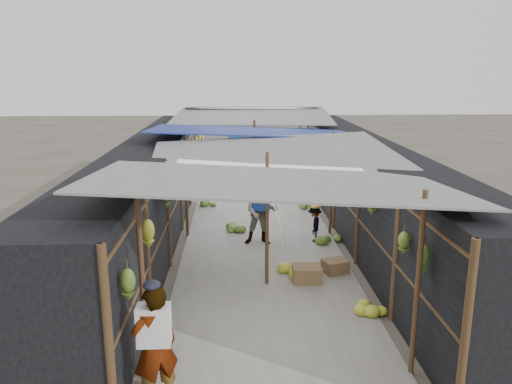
{
  "coord_description": "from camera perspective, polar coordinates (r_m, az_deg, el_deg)",
  "views": [
    {
      "loc": [
        -0.59,
        -5.99,
        4.07
      ],
      "look_at": [
        -0.1,
        5.46,
        1.25
      ],
      "focal_mm": 35.0,
      "sensor_mm": 36.0,
      "label": 1
    }
  ],
  "objects": [
    {
      "name": "ground",
      "position": [
        7.27,
        2.83,
        -20.27
      ],
      "size": [
        80.0,
        80.0,
        0.0
      ],
      "primitive_type": "plane",
      "color": "#6B6356",
      "rests_on": "ground"
    },
    {
      "name": "crate_mid",
      "position": [
        10.46,
        9.01,
        -8.42
      ],
      "size": [
        0.57,
        0.51,
        0.28
      ],
      "primitive_type": "cube",
      "rotation": [
        0.0,
        0.0,
        0.34
      ],
      "color": "olive",
      "rests_on": "ground"
    },
    {
      "name": "vendor_elderly",
      "position": [
        6.47,
        -11.47,
        -16.91
      ],
      "size": [
        0.69,
        0.62,
        1.59
      ],
      "primitive_type": "imported",
      "rotation": [
        0.0,
        0.0,
        3.66
      ],
      "color": "silver",
      "rests_on": "ground"
    },
    {
      "name": "floor_bananas",
      "position": [
        13.63,
        2.66,
        -2.9
      ],
      "size": [
        3.97,
        9.32,
        0.36
      ],
      "color": "#587B28",
      "rests_on": "ground"
    },
    {
      "name": "market_canopy",
      "position": [
        12.96,
        0.33,
        6.45
      ],
      "size": [
        5.62,
        15.2,
        2.77
      ],
      "color": "brown",
      "rests_on": "ground"
    },
    {
      "name": "aisle_slab",
      "position": [
        13.15,
        0.25,
        -4.17
      ],
      "size": [
        3.6,
        16.0,
        0.02
      ],
      "primitive_type": "cube",
      "color": "#9E998E",
      "rests_on": "ground"
    },
    {
      "name": "shopper_blue",
      "position": [
        11.78,
        0.58,
        -2.22
      ],
      "size": [
        0.81,
        0.65,
        1.63
      ],
      "primitive_type": "imported",
      "rotation": [
        0.0,
        0.0,
        -0.03
      ],
      "color": "#1F539F",
      "rests_on": "ground"
    },
    {
      "name": "vendor_seated",
      "position": [
        12.12,
        6.7,
        -3.7
      ],
      "size": [
        0.43,
        0.62,
        0.88
      ],
      "primitive_type": "imported",
      "rotation": [
        0.0,
        0.0,
        -1.77
      ],
      "color": "#504B45",
      "rests_on": "ground"
    },
    {
      "name": "crate_back",
      "position": [
        17.33,
        -1.1,
        0.75
      ],
      "size": [
        0.58,
        0.52,
        0.3
      ],
      "primitive_type": "cube",
      "rotation": [
        0.0,
        0.0,
        -0.33
      ],
      "color": "olive",
      "rests_on": "ground"
    },
    {
      "name": "crate_near",
      "position": [
        9.96,
        5.82,
        -9.35
      ],
      "size": [
        0.56,
        0.45,
        0.33
      ],
      "primitive_type": "cube",
      "rotation": [
        0.0,
        0.0,
        -0.01
      ],
      "color": "olive",
      "rests_on": "ground"
    },
    {
      "name": "hanging_bananas",
      "position": [
        12.88,
        0.62,
        3.0
      ],
      "size": [
        3.96,
        13.94,
        0.82
      ],
      "color": "#587B28",
      "rests_on": "ground"
    },
    {
      "name": "stall_right",
      "position": [
        13.24,
        12.01,
        0.77
      ],
      "size": [
        1.4,
        15.0,
        2.3
      ],
      "primitive_type": "cube",
      "color": "black",
      "rests_on": "ground"
    },
    {
      "name": "stall_left",
      "position": [
        13.0,
        -11.72,
        0.54
      ],
      "size": [
        1.4,
        15.0,
        2.3
      ],
      "primitive_type": "cube",
      "color": "black",
      "rests_on": "ground"
    },
    {
      "name": "black_basin",
      "position": [
        17.86,
        3.53,
        0.92
      ],
      "size": [
        0.6,
        0.6,
        0.18
      ],
      "primitive_type": "cylinder",
      "color": "black",
      "rests_on": "ground"
    }
  ]
}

